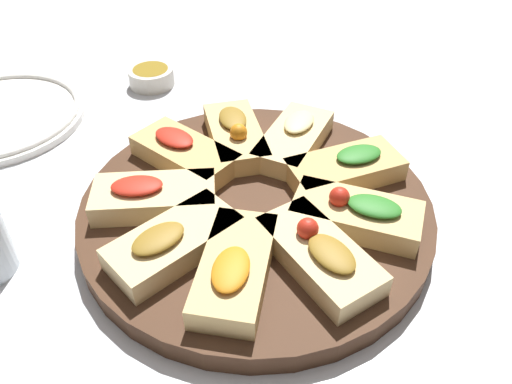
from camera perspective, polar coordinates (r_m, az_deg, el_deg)
The scene contains 12 objects.
ground_plane at distance 0.58m, azimuth 0.00°, elevation -2.93°, with size 3.00×3.00×0.00m, color silver.
serving_board at distance 0.57m, azimuth 0.00°, elevation -1.99°, with size 0.39×0.39×0.03m, color #422819.
focaccia_slice_0 at distance 0.53m, azimuth 11.42°, elevation -2.43°, with size 0.15×0.12×0.04m.
focaccia_slice_1 at distance 0.59m, azimuth 10.21°, elevation 2.70°, with size 0.11×0.15×0.04m.
focaccia_slice_2 at distance 0.63m, azimuth 4.36°, elevation 6.11°, with size 0.11×0.15×0.04m.
focaccia_slice_3 at distance 0.64m, azimuth -2.35°, elevation 6.52°, with size 0.15×0.12×0.04m.
focaccia_slice_4 at distance 0.61m, azimuth -8.19°, elevation 4.45°, with size 0.14×0.08×0.04m.
focaccia_slice_5 at distance 0.56m, azimuth -11.67°, elevation -0.48°, with size 0.13×0.14×0.04m.
focaccia_slice_6 at distance 0.50m, azimuth -9.52°, elevation -5.60°, with size 0.06×0.13×0.04m.
focaccia_slice_7 at distance 0.47m, azimuth -2.43°, elevation -8.67°, with size 0.13×0.14×0.04m.
focaccia_slice_8 at distance 0.49m, azimuth 7.25°, elevation -7.02°, with size 0.14×0.08×0.04m.
dipping_bowl at distance 0.85m, azimuth -11.87°, elevation 12.83°, with size 0.07×0.07×0.03m.
Camera 1 is at (0.30, -0.29, 0.40)m, focal length 35.00 mm.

